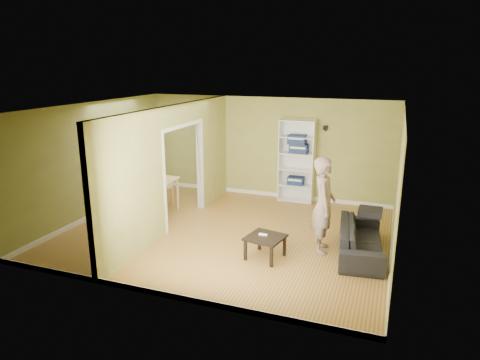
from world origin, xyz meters
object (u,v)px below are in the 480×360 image
(person, at_px, (324,197))
(chair_near, at_px, (135,199))
(bookshelf, at_px, (297,161))
(dining_table, at_px, (147,181))
(chair_left, at_px, (121,189))
(chair_far, at_px, (163,185))
(coffee_table, at_px, (265,240))
(sofa, at_px, (361,235))

(person, xyz_separation_m, chair_near, (-4.21, 0.21, -0.56))
(bookshelf, bearing_deg, chair_near, -139.34)
(person, relative_size, dining_table, 1.64)
(bookshelf, xyz_separation_m, chair_left, (-3.82, -2.10, -0.54))
(person, height_order, chair_far, person)
(chair_left, distance_m, chair_near, 0.92)
(person, relative_size, chair_near, 2.13)
(chair_far, bearing_deg, coffee_table, 168.35)
(chair_left, xyz_separation_m, chair_near, (0.75, -0.53, -0.01))
(bookshelf, xyz_separation_m, chair_far, (-3.03, -1.47, -0.54))
(person, bearing_deg, chair_near, 77.08)
(bookshelf, bearing_deg, coffee_table, -86.10)
(dining_table, bearing_deg, chair_near, -83.42)
(chair_near, relative_size, chair_far, 0.98)
(chair_near, distance_m, chair_far, 1.16)
(coffee_table, relative_size, chair_far, 0.62)
(bookshelf, distance_m, dining_table, 3.75)
(bookshelf, height_order, chair_near, bookshelf)
(coffee_table, bearing_deg, chair_far, 147.98)
(sofa, relative_size, chair_near, 1.99)
(coffee_table, relative_size, dining_table, 0.48)
(bookshelf, relative_size, chair_near, 2.10)
(person, bearing_deg, chair_left, 71.39)
(coffee_table, bearing_deg, chair_left, 160.72)
(chair_far, bearing_deg, dining_table, 99.35)
(person, distance_m, chair_far, 4.43)
(person, xyz_separation_m, bookshelf, (-1.14, 2.84, -0.02))
(sofa, bearing_deg, chair_far, 69.16)
(sofa, distance_m, person, 0.99)
(sofa, distance_m, coffee_table, 1.79)
(bookshelf, relative_size, dining_table, 1.61)
(chair_left, xyz_separation_m, chair_far, (0.78, 0.63, -0.00))
(dining_table, xyz_separation_m, chair_near, (0.07, -0.61, -0.23))
(bookshelf, height_order, chair_far, bookshelf)
(sofa, relative_size, person, 0.93)
(dining_table, height_order, chair_near, chair_near)
(sofa, xyz_separation_m, coffee_table, (-1.61, -0.79, -0.02))
(chair_near, bearing_deg, chair_far, 104.26)
(coffee_table, xyz_separation_m, chair_far, (-3.27, 2.05, 0.15))
(sofa, height_order, dining_table, dining_table)
(sofa, bearing_deg, person, 92.68)
(sofa, xyz_separation_m, chair_far, (-4.88, 1.26, 0.13))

